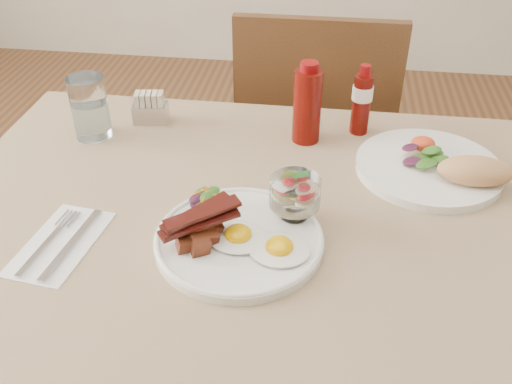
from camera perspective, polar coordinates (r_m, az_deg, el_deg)
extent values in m
cylinder|color=#54381A|center=(1.65, -16.10, -4.18)|extent=(0.06, 0.06, 0.71)
cube|color=#54381A|center=(1.01, 4.38, -4.00)|extent=(1.30, 0.85, 0.04)
cube|color=#9F8A61|center=(1.00, 4.43, -3.06)|extent=(1.33, 0.88, 0.00)
cylinder|color=#54381A|center=(1.78, -0.74, -4.55)|extent=(0.04, 0.04, 0.45)
cylinder|color=#54381A|center=(1.78, 10.86, -5.49)|extent=(0.04, 0.04, 0.45)
cylinder|color=#54381A|center=(2.07, 0.73, 1.79)|extent=(0.04, 0.04, 0.45)
cylinder|color=#54381A|center=(2.07, 10.69, 1.00)|extent=(0.04, 0.04, 0.45)
cube|color=#54381A|center=(1.78, 5.82, 4.61)|extent=(0.42, 0.42, 0.03)
cube|color=#54381A|center=(1.49, 5.93, 8.49)|extent=(0.42, 0.03, 0.46)
cylinder|color=white|center=(0.94, -1.71, -4.87)|extent=(0.28, 0.28, 0.02)
ellipsoid|color=white|center=(0.91, 2.35, -5.76)|extent=(0.12, 0.12, 0.01)
ellipsoid|color=#FFB605|center=(0.90, 2.36, -5.47)|extent=(0.05, 0.05, 0.03)
ellipsoid|color=white|center=(0.93, -1.79, -4.53)|extent=(0.12, 0.12, 0.01)
ellipsoid|color=#FFB605|center=(0.93, -1.80, -4.24)|extent=(0.05, 0.05, 0.03)
cube|color=maroon|center=(0.93, -6.31, -4.04)|extent=(0.03, 0.03, 0.03)
cube|color=maroon|center=(0.92, -4.82, -4.52)|extent=(0.03, 0.03, 0.03)
cube|color=maroon|center=(0.91, -7.14, -5.18)|extent=(0.03, 0.03, 0.02)
cube|color=maroon|center=(0.94, -4.30, -3.61)|extent=(0.03, 0.03, 0.03)
cube|color=maroon|center=(0.91, -5.63, -5.27)|extent=(0.03, 0.03, 0.03)
cube|color=maroon|center=(0.94, -7.38, -3.98)|extent=(0.03, 0.03, 0.02)
cube|color=maroon|center=(0.92, -5.30, -3.21)|extent=(0.03, 0.03, 0.03)
cube|color=#50140D|center=(0.91, -6.00, -3.03)|extent=(0.11, 0.10, 0.01)
cube|color=#50140D|center=(0.90, -5.54, -3.02)|extent=(0.12, 0.09, 0.01)
cube|color=#50140D|center=(0.91, -5.91, -2.12)|extent=(0.11, 0.11, 0.01)
cube|color=#50140D|center=(0.90, -5.38, -2.10)|extent=(0.12, 0.09, 0.01)
ellipsoid|color=#255416|center=(1.00, -4.95, -1.52)|extent=(0.04, 0.04, 0.01)
ellipsoid|color=#255416|center=(1.01, -4.12, -0.94)|extent=(0.04, 0.03, 0.01)
ellipsoid|color=#3A1229|center=(1.00, -5.89, -1.07)|extent=(0.03, 0.03, 0.01)
ellipsoid|color=#255416|center=(0.98, -4.48, -1.71)|extent=(0.04, 0.04, 0.01)
ellipsoid|color=#255416|center=(0.98, -5.39, -1.49)|extent=(0.04, 0.03, 0.01)
ellipsoid|color=#3A1229|center=(0.99, -3.90, -0.87)|extent=(0.03, 0.03, 0.01)
ellipsoid|color=#255416|center=(1.00, -5.38, -0.12)|extent=(0.04, 0.03, 0.01)
ellipsoid|color=#255416|center=(1.00, -4.53, 0.03)|extent=(0.03, 0.03, 0.01)
ellipsoid|color=#3A1229|center=(0.98, -6.05, -0.69)|extent=(0.03, 0.03, 0.01)
ellipsoid|color=#255416|center=(0.98, -4.84, -0.50)|extent=(0.04, 0.03, 0.01)
ellipsoid|color=#255416|center=(0.99, -4.33, 0.02)|extent=(0.03, 0.03, 0.01)
cylinder|color=orange|center=(0.99, -4.75, -0.03)|extent=(0.03, 0.02, 0.01)
cylinder|color=orange|center=(0.99, -5.54, 0.05)|extent=(0.03, 0.03, 0.01)
cylinder|color=orange|center=(0.98, -4.34, -0.28)|extent=(0.04, 0.00, 0.01)
cylinder|color=orange|center=(0.97, -5.15, -0.53)|extent=(0.01, 0.04, 0.01)
cylinder|color=white|center=(0.98, 3.83, -2.11)|extent=(0.05, 0.05, 0.01)
cylinder|color=white|center=(0.97, 3.85, -1.55)|extent=(0.02, 0.02, 0.02)
cylinder|color=white|center=(0.96, 3.93, -0.04)|extent=(0.09, 0.09, 0.05)
cylinder|color=#FFEBB4|center=(0.97, 3.31, -0.15)|extent=(0.02, 0.02, 0.01)
cylinder|color=#FFEBB4|center=(0.95, 4.65, -0.65)|extent=(0.02, 0.02, 0.01)
cylinder|color=#FFEBB4|center=(0.97, 4.23, 0.37)|extent=(0.02, 0.02, 0.01)
cylinder|color=#8AA332|center=(0.96, 3.53, 1.12)|extent=(0.04, 0.04, 0.01)
cone|color=red|center=(0.94, 4.56, 0.40)|extent=(0.02, 0.02, 0.02)
cone|color=red|center=(0.94, 3.11, 1.03)|extent=(0.02, 0.02, 0.02)
cone|color=red|center=(0.95, 4.39, 1.65)|extent=(0.02, 0.02, 0.02)
ellipsoid|color=#2A752A|center=(0.93, 4.25, 1.70)|extent=(0.02, 0.01, 0.00)
ellipsoid|color=#2A752A|center=(0.93, 4.75, 1.80)|extent=(0.02, 0.01, 0.00)
cylinder|color=white|center=(1.17, 16.86, 2.36)|extent=(0.28, 0.28, 0.02)
ellipsoid|color=#255416|center=(1.16, 15.92, 3.14)|extent=(0.05, 0.04, 0.01)
ellipsoid|color=#255416|center=(1.18, 17.31, 3.65)|extent=(0.04, 0.03, 0.01)
ellipsoid|color=#3A1229|center=(1.14, 15.33, 2.99)|extent=(0.04, 0.03, 0.01)
ellipsoid|color=#255416|center=(1.13, 16.63, 2.73)|extent=(0.05, 0.04, 0.01)
ellipsoid|color=#255416|center=(1.15, 17.91, 3.12)|extent=(0.04, 0.03, 0.01)
ellipsoid|color=#3A1229|center=(1.17, 15.16, 4.33)|extent=(0.04, 0.03, 0.01)
ellipsoid|color=#255416|center=(1.16, 17.18, 4.00)|extent=(0.04, 0.03, 0.01)
ellipsoid|color=red|center=(1.19, 16.32, 4.46)|extent=(0.05, 0.04, 0.03)
ellipsoid|color=tan|center=(1.12, 21.12, 2.10)|extent=(0.15, 0.09, 0.05)
cylinder|color=#560904|center=(1.20, 5.13, 8.51)|extent=(0.07, 0.07, 0.16)
cylinder|color=maroon|center=(1.16, 5.36, 12.36)|extent=(0.04, 0.04, 0.02)
cylinder|color=#560904|center=(1.25, 10.48, 8.59)|extent=(0.05, 0.05, 0.13)
cylinder|color=white|center=(1.24, 10.62, 9.73)|extent=(0.06, 0.06, 0.03)
cylinder|color=maroon|center=(1.22, 10.87, 11.82)|extent=(0.03, 0.03, 0.02)
cube|color=#B7B7BC|center=(1.32, -10.48, 7.78)|extent=(0.08, 0.05, 0.04)
cube|color=#C3B48A|center=(1.31, -11.72, 8.74)|extent=(0.01, 0.04, 0.05)
cube|color=#C3B48A|center=(1.31, -11.16, 8.76)|extent=(0.01, 0.04, 0.05)
cube|color=#C3B48A|center=(1.30, -10.60, 8.78)|extent=(0.01, 0.04, 0.05)
cube|color=#C3B48A|center=(1.30, -10.03, 8.79)|extent=(0.01, 0.04, 0.05)
cube|color=#C3B48A|center=(1.30, -9.47, 8.81)|extent=(0.01, 0.04, 0.05)
cylinder|color=white|center=(1.27, -16.29, 8.13)|extent=(0.08, 0.08, 0.13)
cylinder|color=silver|center=(1.28, -16.09, 7.02)|extent=(0.07, 0.07, 0.08)
cube|color=white|center=(1.00, -18.95, -4.86)|extent=(0.13, 0.21, 0.00)
cube|color=#B7B7BC|center=(0.99, -17.95, -4.92)|extent=(0.04, 0.18, 0.00)
cube|color=#B7B7BC|center=(0.99, -20.79, -5.50)|extent=(0.03, 0.13, 0.00)
cube|color=#B7B7BC|center=(1.05, -18.83, -2.43)|extent=(0.01, 0.04, 0.00)
cube|color=#B7B7BC|center=(1.05, -18.47, -2.50)|extent=(0.01, 0.04, 0.00)
cube|color=#B7B7BC|center=(1.05, -18.10, -2.57)|extent=(0.01, 0.04, 0.00)
cube|color=#B7B7BC|center=(1.04, -17.74, -2.65)|extent=(0.01, 0.04, 0.00)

